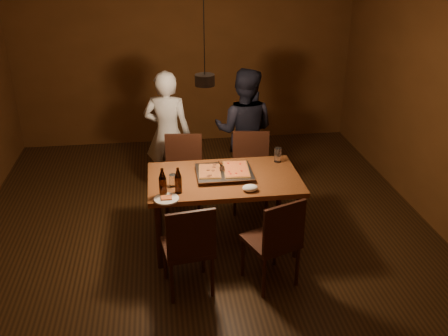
{
  "coord_description": "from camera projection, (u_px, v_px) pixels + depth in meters",
  "views": [
    {
      "loc": [
        -0.41,
        -4.37,
        2.91
      ],
      "look_at": [
        0.18,
        0.04,
        0.85
      ],
      "focal_mm": 40.0,
      "sensor_mm": 36.0,
      "label": 1
    }
  ],
  "objects": [
    {
      "name": "chair_near_left",
      "position": [
        189.0,
        242.0,
        4.28
      ],
      "size": [
        0.47,
        0.47,
        0.49
      ],
      "rotation": [
        0.0,
        0.0,
        0.14
      ],
      "color": "#38190F",
      "rests_on": "floor"
    },
    {
      "name": "water_glass_left",
      "position": [
        173.0,
        180.0,
        4.75
      ],
      "size": [
        0.08,
        0.08,
        0.12
      ],
      "primitive_type": "cylinder",
      "color": "silver",
      "rests_on": "dining_table"
    },
    {
      "name": "chair_far_left",
      "position": [
        183.0,
        167.0,
        5.68
      ],
      "size": [
        0.47,
        0.47,
        0.49
      ],
      "rotation": [
        0.0,
        0.0,
        3.01
      ],
      "color": "#38190F",
      "rests_on": "floor"
    },
    {
      "name": "water_glass_right",
      "position": [
        278.0,
        155.0,
        5.25
      ],
      "size": [
        0.08,
        0.08,
        0.16
      ],
      "primitive_type": "cylinder",
      "color": "silver",
      "rests_on": "dining_table"
    },
    {
      "name": "pendant_lamp",
      "position": [
        205.0,
        79.0,
        4.46
      ],
      "size": [
        0.18,
        0.18,
        1.1
      ],
      "color": "black",
      "rests_on": "ceiling"
    },
    {
      "name": "pizza_tray",
      "position": [
        224.0,
        173.0,
        4.97
      ],
      "size": [
        0.56,
        0.46,
        0.05
      ],
      "primitive_type": "cube",
      "rotation": [
        0.0,
        0.0,
        0.03
      ],
      "color": "silver",
      "rests_on": "dining_table"
    },
    {
      "name": "pizza_cheese",
      "position": [
        236.0,
        169.0,
        4.98
      ],
      "size": [
        0.27,
        0.4,
        0.02
      ],
      "primitive_type": "cube",
      "rotation": [
        0.0,
        0.0,
        -0.06
      ],
      "color": "gold",
      "rests_on": "pizza_tray"
    },
    {
      "name": "chair_near_right",
      "position": [
        276.0,
        235.0,
        4.37
      ],
      "size": [
        0.54,
        0.54,
        0.49
      ],
      "rotation": [
        0.0,
        0.0,
        0.37
      ],
      "color": "#38190F",
      "rests_on": "floor"
    },
    {
      "name": "beer_bottle_a",
      "position": [
        163.0,
        182.0,
        4.54
      ],
      "size": [
        0.07,
        0.07,
        0.27
      ],
      "color": "black",
      "rests_on": "dining_table"
    },
    {
      "name": "spatula",
      "position": [
        223.0,
        169.0,
        4.98
      ],
      "size": [
        0.11,
        0.25,
        0.04
      ],
      "primitive_type": null,
      "rotation": [
        0.0,
        0.0,
        0.1
      ],
      "color": "silver",
      "rests_on": "pizza_tray"
    },
    {
      "name": "pizza_meat",
      "position": [
        210.0,
        171.0,
        4.94
      ],
      "size": [
        0.24,
        0.35,
        0.02
      ],
      "primitive_type": "cube",
      "rotation": [
        0.0,
        0.0,
        -0.08
      ],
      "color": "maroon",
      "rests_on": "pizza_tray"
    },
    {
      "name": "dining_table",
      "position": [
        224.0,
        184.0,
        4.98
      ],
      "size": [
        1.5,
        0.9,
        0.75
      ],
      "color": "brown",
      "rests_on": "floor"
    },
    {
      "name": "napkin",
      "position": [
        250.0,
        188.0,
        4.66
      ],
      "size": [
        0.15,
        0.11,
        0.06
      ],
      "primitive_type": "ellipsoid",
      "color": "white",
      "rests_on": "dining_table"
    },
    {
      "name": "chair_far_right",
      "position": [
        251.0,
        164.0,
        5.76
      ],
      "size": [
        0.48,
        0.48,
        0.49
      ],
      "rotation": [
        0.0,
        0.0,
        2.99
      ],
      "color": "#38190F",
      "rests_on": "floor"
    },
    {
      "name": "plate_slice",
      "position": [
        166.0,
        199.0,
        4.51
      ],
      "size": [
        0.23,
        0.23,
        0.03
      ],
      "color": "white",
      "rests_on": "dining_table"
    },
    {
      "name": "diner_dark",
      "position": [
        244.0,
        131.0,
        6.06
      ],
      "size": [
        0.9,
        0.81,
        1.54
      ],
      "primitive_type": "imported",
      "rotation": [
        0.0,
        0.0,
        2.79
      ],
      "color": "black",
      "rests_on": "floor"
    },
    {
      "name": "room_shell",
      "position": [
        205.0,
        117.0,
        4.61
      ],
      "size": [
        6.0,
        6.0,
        6.0
      ],
      "color": "#3B2410",
      "rests_on": "ground"
    },
    {
      "name": "diner_white",
      "position": [
        168.0,
        134.0,
        5.98
      ],
      "size": [
        0.63,
        0.48,
        1.54
      ],
      "primitive_type": "imported",
      "rotation": [
        0.0,
        0.0,
        2.92
      ],
      "color": "silver",
      "rests_on": "floor"
    },
    {
      "name": "beer_bottle_b",
      "position": [
        178.0,
        180.0,
        4.59
      ],
      "size": [
        0.07,
        0.07,
        0.25
      ],
      "color": "black",
      "rests_on": "dining_table"
    }
  ]
}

